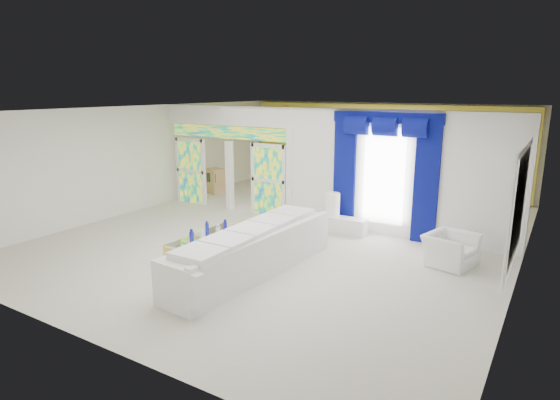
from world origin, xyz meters
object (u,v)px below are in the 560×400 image
Objects in this scene: console_table at (343,225)px; armchair at (451,249)px; coffee_table at (209,246)px; grand_piano at (311,179)px; white_sofa at (253,253)px.

console_table is 2.85m from armchair.
console_table is at bearing 59.23° from coffee_table.
coffee_table is at bearing -88.99° from grand_piano.
white_sofa is at bearing -97.31° from console_table.
white_sofa is 2.13× the size of coffee_table.
white_sofa is 4.19× the size of armchair.
console_table is at bearing 87.15° from armchair.
white_sofa is at bearing -78.52° from grand_piano.
white_sofa is at bearing 142.10° from armchair.
coffee_table is 1.97× the size of armchair.
grand_piano is at bearing 128.26° from console_table.
coffee_table is 6.50m from grand_piano.
grand_piano is (-2.30, 6.72, 0.12)m from white_sofa.
grand_piano reaches higher than coffee_table.
coffee_table is (-1.35, 0.30, -0.18)m from white_sofa.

